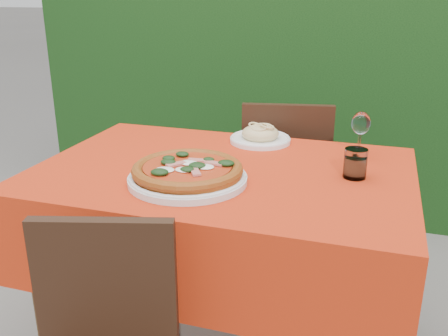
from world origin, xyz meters
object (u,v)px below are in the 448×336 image
(pasta_plate, at_px, (260,136))
(wine_glass, at_px, (361,125))
(chair_far, at_px, (285,178))
(water_glass, at_px, (355,165))
(fork, at_px, (151,165))
(pizza_plate, at_px, (188,173))

(pasta_plate, bearing_deg, wine_glass, -9.04)
(chair_far, bearing_deg, pasta_plate, 68.17)
(water_glass, bearing_deg, wine_glass, 90.32)
(pasta_plate, bearing_deg, chair_far, 79.22)
(water_glass, xyz_separation_m, fork, (-0.68, -0.10, -0.04))
(chair_far, height_order, water_glass, chair_far)
(pasta_plate, relative_size, water_glass, 2.48)
(pizza_plate, relative_size, pasta_plate, 1.81)
(chair_far, xyz_separation_m, pizza_plate, (-0.17, -0.78, 0.29))
(chair_far, height_order, pizza_plate, chair_far)
(chair_far, distance_m, water_glass, 0.73)
(wine_glass, bearing_deg, water_glass, -89.68)
(pasta_plate, height_order, fork, pasta_plate)
(pasta_plate, xyz_separation_m, wine_glass, (0.38, -0.06, 0.09))
(chair_far, xyz_separation_m, fork, (-0.35, -0.68, 0.26))
(wine_glass, bearing_deg, pizza_plate, -138.84)
(fork, bearing_deg, pasta_plate, 39.85)
(pizza_plate, xyz_separation_m, fork, (-0.18, 0.10, -0.03))
(pizza_plate, bearing_deg, water_glass, 22.11)
(water_glass, bearing_deg, pasta_plate, 142.65)
(pizza_plate, distance_m, wine_glass, 0.66)
(water_glass, bearing_deg, pizza_plate, -157.89)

